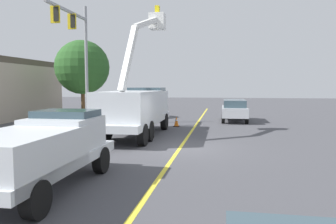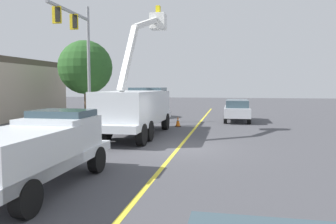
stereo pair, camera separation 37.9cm
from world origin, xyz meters
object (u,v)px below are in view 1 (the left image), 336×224
service_pickup_truck (41,149)px  passing_minivan (234,109)px  utility_bucket_truck (136,107)px  traffic_signal_mast (77,44)px  traffic_cone_mid_front (176,121)px

service_pickup_truck → passing_minivan: size_ratio=1.17×
utility_bucket_truck → traffic_signal_mast: (3.42, 4.97, 4.04)m
service_pickup_truck → passing_minivan: bearing=-18.5°
passing_minivan → traffic_cone_mid_front: passing_minivan is taller
traffic_cone_mid_front → traffic_signal_mast: 8.59m
utility_bucket_truck → traffic_cone_mid_front: (4.29, -1.72, -1.27)m
service_pickup_truck → traffic_cone_mid_front: bearing=-7.8°
utility_bucket_truck → passing_minivan: bearing=-34.9°
utility_bucket_truck → service_pickup_truck: (-9.62, 0.18, -0.51)m
utility_bucket_truck → service_pickup_truck: 9.64m
traffic_cone_mid_front → traffic_signal_mast: size_ratio=0.09×
traffic_cone_mid_front → service_pickup_truck: bearing=172.2°
traffic_cone_mid_front → traffic_signal_mast: (-0.87, 6.69, 5.31)m
utility_bucket_truck → traffic_signal_mast: bearing=55.5°
service_pickup_truck → traffic_cone_mid_front: size_ratio=7.80×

